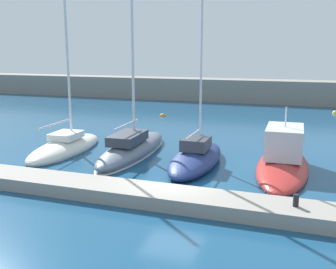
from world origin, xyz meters
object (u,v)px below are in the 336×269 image
sailboat_ivory_nearest (65,147)px  sailboat_navy_third (196,157)px  sailboat_slate_second (132,147)px  mooring_buoy_yellow (335,113)px  mooring_buoy_orange (163,116)px  motorboat_red_fourth (283,159)px  dock_bollard (296,200)px

sailboat_ivory_nearest → sailboat_navy_third: 8.16m
sailboat_slate_second → mooring_buoy_yellow: size_ratio=25.60×
sailboat_ivory_nearest → mooring_buoy_yellow: bearing=-40.4°
sailboat_ivory_nearest → mooring_buoy_yellow: 26.72m
sailboat_ivory_nearest → mooring_buoy_orange: bearing=-7.3°
motorboat_red_fourth → mooring_buoy_orange: (-11.44, 13.67, -0.52)m
sailboat_slate_second → mooring_buoy_yellow: sailboat_slate_second is taller
sailboat_navy_third → sailboat_ivory_nearest: bearing=87.4°
mooring_buoy_orange → dock_bollard: (12.22, -20.05, 0.77)m
sailboat_navy_third → mooring_buoy_yellow: size_ratio=22.32×
motorboat_red_fourth → dock_bollard: bearing=-173.9°
sailboat_ivory_nearest → sailboat_slate_second: sailboat_slate_second is taller
motorboat_red_fourth → dock_bollard: (0.78, -6.38, 0.25)m
sailboat_navy_third → dock_bollard: 7.54m
sailboat_navy_third → mooring_buoy_orange: 16.17m
sailboat_ivory_nearest → motorboat_red_fourth: bearing=-90.7°
mooring_buoy_yellow → motorboat_red_fourth: bearing=-100.2°
sailboat_navy_third → dock_bollard: bearing=-137.6°
mooring_buoy_orange → sailboat_navy_third: bearing=-63.9°
sailboat_navy_third → dock_bollard: (5.11, -5.54, 0.33)m
sailboat_ivory_nearest → mooring_buoy_orange: sailboat_ivory_nearest is taller
sailboat_navy_third → motorboat_red_fourth: bearing=-79.4°
sailboat_slate_second → sailboat_navy_third: size_ratio=1.15×
motorboat_red_fourth → mooring_buoy_orange: bearing=39.0°
sailboat_slate_second → sailboat_ivory_nearest: bearing=97.3°
sailboat_ivory_nearest → motorboat_red_fourth: sailboat_ivory_nearest is taller
sailboat_navy_third → mooring_buoy_yellow: bearing=-20.8°
sailboat_ivory_nearest → mooring_buoy_yellow: size_ratio=21.22×
sailboat_ivory_nearest → dock_bollard: 14.51m
sailboat_slate_second → dock_bollard: (9.18, -6.52, 0.34)m
sailboat_navy_third → mooring_buoy_orange: sailboat_navy_third is taller
motorboat_red_fourth → mooring_buoy_yellow: bearing=-11.1°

